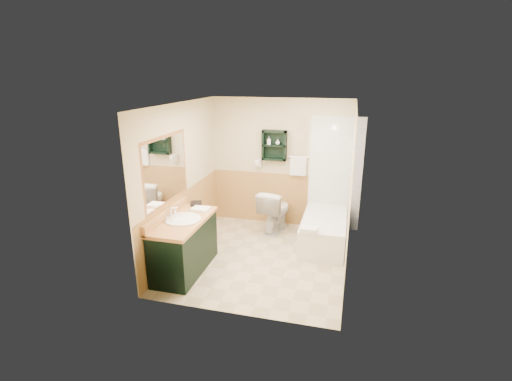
# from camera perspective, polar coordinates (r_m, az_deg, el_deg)

# --- Properties ---
(floor) EXTENTS (3.00, 3.00, 0.00)m
(floor) POSITION_cam_1_polar(r_m,az_deg,el_deg) (6.04, 0.80, -10.21)
(floor) COLOR #C2B28E
(floor) RESTS_ON ground
(back_wall) EXTENTS (2.60, 0.04, 2.40)m
(back_wall) POSITION_cam_1_polar(r_m,az_deg,el_deg) (7.01, 3.78, 4.27)
(back_wall) COLOR beige
(back_wall) RESTS_ON ground
(left_wall) EXTENTS (0.04, 3.00, 2.40)m
(left_wall) POSITION_cam_1_polar(r_m,az_deg,el_deg) (6.01, -11.48, 1.65)
(left_wall) COLOR beige
(left_wall) RESTS_ON ground
(right_wall) EXTENTS (0.04, 3.00, 2.40)m
(right_wall) POSITION_cam_1_polar(r_m,az_deg,el_deg) (5.44, 14.50, -0.28)
(right_wall) COLOR beige
(right_wall) RESTS_ON ground
(ceiling) EXTENTS (2.60, 3.00, 0.04)m
(ceiling) POSITION_cam_1_polar(r_m,az_deg,el_deg) (5.35, 0.91, 13.36)
(ceiling) COLOR white
(ceiling) RESTS_ON back_wall
(wainscot_left) EXTENTS (2.98, 2.98, 1.00)m
(wainscot_left) POSITION_cam_1_polar(r_m,az_deg,el_deg) (6.22, -10.80, -4.57)
(wainscot_left) COLOR tan
(wainscot_left) RESTS_ON left_wall
(wainscot_back) EXTENTS (2.58, 2.58, 1.00)m
(wainscot_back) POSITION_cam_1_polar(r_m,az_deg,el_deg) (7.17, 3.61, -1.24)
(wainscot_back) COLOR tan
(wainscot_back) RESTS_ON back_wall
(mirror_frame) EXTENTS (1.30, 1.30, 1.00)m
(mirror_frame) POSITION_cam_1_polar(r_m,az_deg,el_deg) (5.44, -13.68, 3.09)
(mirror_frame) COLOR #9A6032
(mirror_frame) RESTS_ON left_wall
(mirror_glass) EXTENTS (1.20, 1.20, 0.90)m
(mirror_glass) POSITION_cam_1_polar(r_m,az_deg,el_deg) (5.44, -13.63, 3.09)
(mirror_glass) COLOR white
(mirror_glass) RESTS_ON left_wall
(tile_right) EXTENTS (1.50, 1.50, 2.10)m
(tile_right) POSITION_cam_1_polar(r_m,az_deg,el_deg) (6.20, 14.10, 0.51)
(tile_right) COLOR white
(tile_right) RESTS_ON right_wall
(tile_back) EXTENTS (0.95, 0.95, 2.10)m
(tile_back) POSITION_cam_1_polar(r_m,az_deg,el_deg) (6.90, 12.08, 2.39)
(tile_back) COLOR white
(tile_back) RESTS_ON back_wall
(tile_accent) EXTENTS (1.50, 1.50, 0.10)m
(tile_accent) POSITION_cam_1_polar(r_m,az_deg,el_deg) (6.01, 14.61, 8.28)
(tile_accent) COLOR #154A27
(tile_accent) RESTS_ON right_wall
(wall_shelf) EXTENTS (0.45, 0.15, 0.55)m
(wall_shelf) POSITION_cam_1_polar(r_m,az_deg,el_deg) (6.85, 2.83, 6.95)
(wall_shelf) COLOR black
(wall_shelf) RESTS_ON back_wall
(hair_dryer) EXTENTS (0.10, 0.24, 0.18)m
(hair_dryer) POSITION_cam_1_polar(r_m,az_deg,el_deg) (7.01, 0.42, 4.30)
(hair_dryer) COLOR silver
(hair_dryer) RESTS_ON back_wall
(towel_bar) EXTENTS (0.40, 0.06, 0.40)m
(towel_bar) POSITION_cam_1_polar(r_m,az_deg,el_deg) (6.86, 6.58, 5.17)
(towel_bar) COLOR white
(towel_bar) RESTS_ON back_wall
(curtain_rod) EXTENTS (0.03, 1.60, 0.03)m
(curtain_rod) POSITION_cam_1_polar(r_m,az_deg,el_deg) (6.04, 7.56, 9.70)
(curtain_rod) COLOR silver
(curtain_rod) RESTS_ON back_wall
(shower_curtain) EXTENTS (1.05, 1.05, 1.70)m
(shower_curtain) POSITION_cam_1_polar(r_m,az_deg,el_deg) (6.38, 7.45, 2.32)
(shower_curtain) COLOR beige
(shower_curtain) RESTS_ON curtain_rod
(vanity) EXTENTS (0.59, 1.28, 0.81)m
(vanity) POSITION_cam_1_polar(r_m,az_deg,el_deg) (5.59, -10.93, -8.30)
(vanity) COLOR black
(vanity) RESTS_ON ground
(bathtub) EXTENTS (0.73, 1.50, 0.48)m
(bathtub) POSITION_cam_1_polar(r_m,az_deg,el_deg) (6.51, 10.43, -5.99)
(bathtub) COLOR white
(bathtub) RESTS_ON ground
(toilet) EXTENTS (0.60, 0.87, 0.78)m
(toilet) POSITION_cam_1_polar(r_m,az_deg,el_deg) (6.85, 2.95, -3.13)
(toilet) COLOR white
(toilet) RESTS_ON ground
(counter_towel) EXTENTS (0.26, 0.20, 0.04)m
(counter_towel) POSITION_cam_1_polar(r_m,az_deg,el_deg) (5.73, -8.51, -2.84)
(counter_towel) COLOR white
(counter_towel) RESTS_ON vanity
(vanity_book) EXTENTS (0.17, 0.09, 0.24)m
(vanity_book) POSITION_cam_1_polar(r_m,az_deg,el_deg) (5.99, -10.11, -1.03)
(vanity_book) COLOR black
(vanity_book) RESTS_ON vanity
(tub_towel) EXTENTS (0.25, 0.21, 0.07)m
(tub_towel) POSITION_cam_1_polar(r_m,az_deg,el_deg) (5.80, 8.19, -5.91)
(tub_towel) COLOR white
(tub_towel) RESTS_ON bathtub
(soap_bottle_a) EXTENTS (0.10, 0.15, 0.07)m
(soap_bottle_a) POSITION_cam_1_polar(r_m,az_deg,el_deg) (6.85, 2.00, 7.38)
(soap_bottle_a) COLOR white
(soap_bottle_a) RESTS_ON wall_shelf
(soap_bottle_b) EXTENTS (0.10, 0.12, 0.08)m
(soap_bottle_b) POSITION_cam_1_polar(r_m,az_deg,el_deg) (6.82, 3.37, 7.37)
(soap_bottle_b) COLOR white
(soap_bottle_b) RESTS_ON wall_shelf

